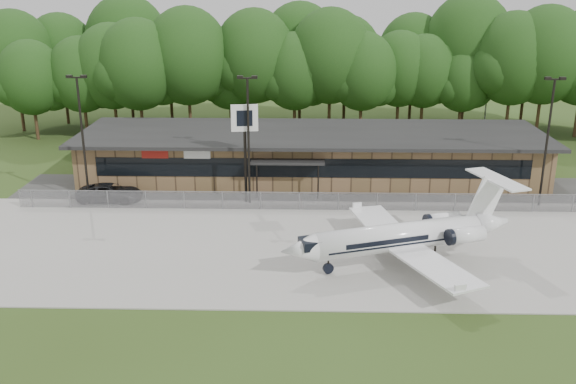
{
  "coord_description": "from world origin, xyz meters",
  "views": [
    {
      "loc": [
        -0.66,
        -31.94,
        17.17
      ],
      "look_at": [
        -1.81,
        12.0,
        2.52
      ],
      "focal_mm": 40.0,
      "sensor_mm": 36.0,
      "label": 1
    }
  ],
  "objects_px": {
    "business_jet": "(406,237)",
    "suv": "(110,193)",
    "terminal": "(311,154)",
    "pole_sign": "(245,128)"
  },
  "relations": [
    {
      "from": "terminal",
      "to": "business_jet",
      "type": "height_order",
      "value": "business_jet"
    },
    {
      "from": "terminal",
      "to": "pole_sign",
      "type": "bearing_deg",
      "value": -126.59
    },
    {
      "from": "suv",
      "to": "terminal",
      "type": "bearing_deg",
      "value": -66.35
    },
    {
      "from": "terminal",
      "to": "suv",
      "type": "relative_size",
      "value": 7.9
    },
    {
      "from": "terminal",
      "to": "pole_sign",
      "type": "distance_m",
      "value": 9.73
    },
    {
      "from": "business_jet",
      "to": "suv",
      "type": "xyz_separation_m",
      "value": [
        -22.07,
        11.55,
        -1.16
      ]
    },
    {
      "from": "terminal",
      "to": "business_jet",
      "type": "relative_size",
      "value": 2.66
    },
    {
      "from": "business_jet",
      "to": "suv",
      "type": "bearing_deg",
      "value": 133.19
    },
    {
      "from": "business_jet",
      "to": "pole_sign",
      "type": "bearing_deg",
      "value": 114.57
    },
    {
      "from": "suv",
      "to": "pole_sign",
      "type": "bearing_deg",
      "value": -90.02
    }
  ]
}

